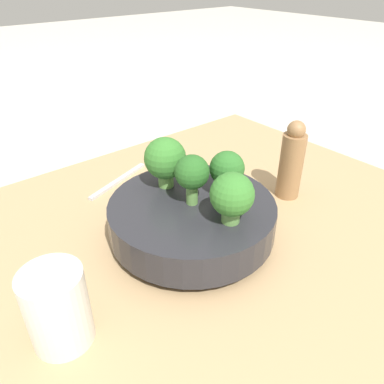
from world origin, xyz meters
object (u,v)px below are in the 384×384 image
at_px(bowl, 192,218).
at_px(cup, 57,308).
at_px(pepper_mill, 291,162).
at_px(fork, 118,181).

distance_m(bowl, cup, 0.25).
bearing_deg(bowl, pepper_mill, 175.76).
distance_m(cup, pepper_mill, 0.47).
height_order(cup, fork, cup).
height_order(bowl, pepper_mill, pepper_mill).
bearing_deg(pepper_mill, cup, 4.28).
relative_size(bowl, cup, 2.59).
bearing_deg(fork, cup, 50.14).
relative_size(bowl, fork, 1.66).
distance_m(bowl, fork, 0.24).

